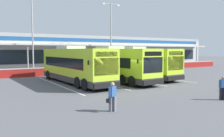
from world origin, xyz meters
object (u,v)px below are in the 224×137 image
at_px(coach_bus_leftmost, 75,66).
at_px(lamp_post_centre, 111,32).
at_px(coach_bus_centre, 137,63).
at_px(lamp_post_west, 32,29).
at_px(coach_bus_left_centre, 115,65).
at_px(pedestrian_with_handbag, 112,96).
at_px(pedestrian_near_bin, 223,87).

relative_size(coach_bus_leftmost, lamp_post_centre, 1.11).
distance_m(coach_bus_centre, lamp_post_west, 15.37).
distance_m(coach_bus_left_centre, pedestrian_with_handbag, 12.90).
bearing_deg(lamp_post_centre, pedestrian_near_bin, -103.15).
xyz_separation_m(lamp_post_west, lamp_post_centre, (12.40, -0.55, 0.00)).
bearing_deg(coach_bus_centre, coach_bus_left_centre, -164.72).
relative_size(coach_bus_left_centre, pedestrian_with_handbag, 7.56).
distance_m(pedestrian_near_bin, lamp_post_west, 25.69).
relative_size(pedestrian_near_bin, lamp_post_west, 0.15).
relative_size(coach_bus_centre, pedestrian_near_bin, 7.56).
height_order(coach_bus_leftmost, pedestrian_with_handbag, coach_bus_leftmost).
distance_m(coach_bus_leftmost, coach_bus_centre, 8.44).
bearing_deg(pedestrian_near_bin, coach_bus_centre, 77.19).
height_order(pedestrian_with_handbag, lamp_post_centre, lamp_post_centre).
bearing_deg(lamp_post_centre, coach_bus_leftmost, -135.15).
height_order(coach_bus_leftmost, pedestrian_near_bin, coach_bus_leftmost).
bearing_deg(lamp_post_centre, lamp_post_west, 177.47).
bearing_deg(pedestrian_with_handbag, lamp_post_centre, 58.84).
bearing_deg(pedestrian_with_handbag, coach_bus_left_centre, 57.27).
bearing_deg(lamp_post_centre, pedestrian_with_handbag, -121.16).
bearing_deg(lamp_post_west, pedestrian_near_bin, -74.08).
distance_m(coach_bus_leftmost, pedestrian_with_handbag, 11.66).
bearing_deg(pedestrian_near_bin, pedestrian_with_handbag, 169.96).
bearing_deg(lamp_post_west, coach_bus_left_centre, -63.56).
bearing_deg(pedestrian_near_bin, coach_bus_leftmost, 112.93).
relative_size(coach_bus_leftmost, coach_bus_centre, 1.00).
bearing_deg(coach_bus_left_centre, pedestrian_with_handbag, -122.73).
bearing_deg(coach_bus_centre, lamp_post_west, 132.44).
xyz_separation_m(coach_bus_leftmost, lamp_post_centre, (10.91, 10.85, 4.50)).
height_order(coach_bus_centre, lamp_post_centre, lamp_post_centre).
bearing_deg(coach_bus_leftmost, pedestrian_with_handbag, -102.51).
xyz_separation_m(pedestrian_near_bin, lamp_post_centre, (5.52, 23.61, 5.42)).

